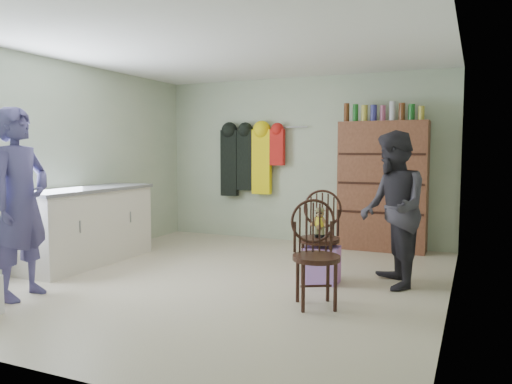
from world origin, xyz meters
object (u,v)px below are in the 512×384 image
at_px(counter, 88,225).
at_px(dresser, 383,185).
at_px(chair_far, 315,249).
at_px(chair_front, 320,231).

distance_m(counter, dresser, 3.96).
bearing_deg(dresser, chair_far, -92.44).
xyz_separation_m(chair_front, dresser, (0.32, 1.94, 0.37)).
xyz_separation_m(chair_front, chair_far, (0.20, -0.83, -0.03)).
relative_size(chair_front, dresser, 0.48).
relative_size(chair_front, chair_far, 1.02).
xyz_separation_m(counter, chair_front, (2.88, 0.36, 0.07)).
bearing_deg(chair_far, chair_front, 75.09).
distance_m(chair_far, dresser, 2.80).
bearing_deg(counter, chair_far, -8.66).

